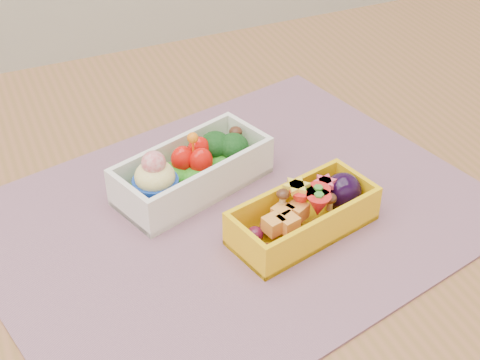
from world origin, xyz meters
name	(u,v)px	position (x,y,z in m)	size (l,w,h in m)	color
table	(224,286)	(0.00, 0.00, 0.65)	(1.20, 0.80, 0.75)	brown
placemat	(235,215)	(0.01, -0.01, 0.75)	(0.48, 0.37, 0.00)	#91646B
bento_white	(192,170)	(-0.01, 0.05, 0.78)	(0.18, 0.12, 0.07)	white
bento_yellow	(306,213)	(0.06, -0.05, 0.77)	(0.16, 0.10, 0.05)	yellow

